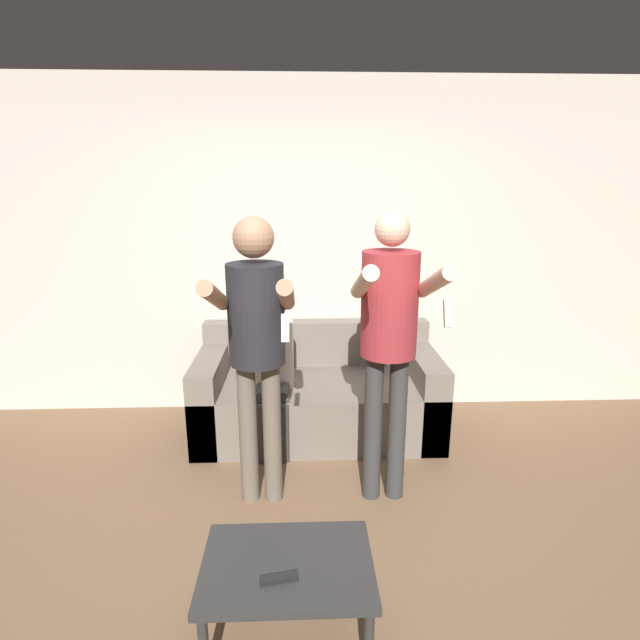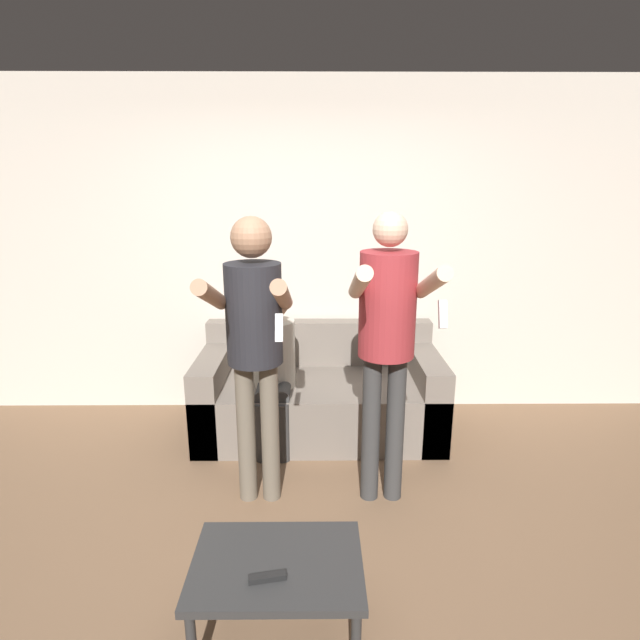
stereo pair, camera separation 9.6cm
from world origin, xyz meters
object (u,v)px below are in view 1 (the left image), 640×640
person_standing_left (256,332)px  person_standing_right (389,328)px  person_seated (273,360)px  couch (318,396)px  remote_on_table (279,578)px  coffee_table (288,571)px

person_standing_left → person_standing_right: size_ratio=0.99×
person_standing_left → person_seated: bearing=86.5°
person_standing_right → person_seated: (-0.71, 0.71, -0.45)m
couch → remote_on_table: couch is taller
person_standing_right → coffee_table: bearing=-120.2°
couch → person_seated: size_ratio=1.56×
person_seated → coffee_table: (0.14, -1.69, -0.32)m
person_standing_right → person_seated: size_ratio=1.48×
couch → person_standing_right: person_standing_right is taller
remote_on_table → person_seated: bearing=93.6°
person_seated → person_standing_left: bearing=-93.5°
person_standing_right → coffee_table: 1.37m
couch → coffee_table: size_ratio=2.59×
couch → person_seated: bearing=-148.7°
couch → remote_on_table: size_ratio=11.96×
person_standing_left → coffee_table: size_ratio=2.43×
person_seated → remote_on_table: size_ratio=7.69×
person_seated → remote_on_table: 1.81m
coffee_table → couch: bearing=84.3°
person_standing_left → coffee_table: 1.24m
person_standing_right → person_seated: person_standing_right is taller
person_seated → coffee_table: bearing=-85.2°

